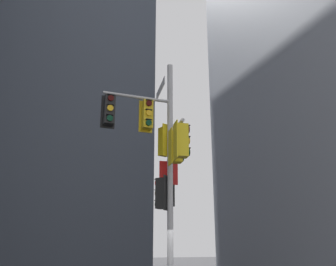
# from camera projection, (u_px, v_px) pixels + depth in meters

# --- Properties ---
(building_mid_block) EXTENTS (16.40, 16.40, 34.43)m
(building_mid_block) POSITION_uv_depth(u_px,v_px,m) (48.00, 83.00, 34.85)
(building_mid_block) COLOR #4C5460
(building_mid_block) RESTS_ON ground
(signal_pole_assembly) EXTENTS (2.73, 2.62, 8.33)m
(signal_pole_assembly) POSITION_uv_depth(u_px,v_px,m) (160.00, 152.00, 11.73)
(signal_pole_assembly) COLOR #B2B2B5
(signal_pole_assembly) RESTS_ON ground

